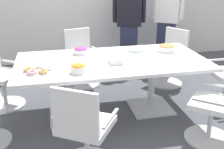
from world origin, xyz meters
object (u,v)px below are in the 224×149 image
at_px(snack_bowl_cookies, 166,48).
at_px(napkin_pile, 116,61).
at_px(office_chair_0, 217,109).
at_px(plate_stack, 135,50).
at_px(office_chair_2, 170,60).
at_px(office_chair_6, 84,133).
at_px(donut_platter, 38,70).
at_px(conference_table, 112,69).
at_px(office_chair_3, 82,61).
at_px(snack_bowl_chips_orange, 78,68).
at_px(snack_bowl_candy_mix, 81,51).
at_px(person_standing_1, 167,17).
at_px(person_standing_0, 129,22).

height_order(snack_bowl_cookies, napkin_pile, snack_bowl_cookies).
distance_m(office_chair_0, plate_stack, 1.39).
xyz_separation_m(office_chair_2, office_chair_6, (-1.65, -1.86, 0.00)).
xyz_separation_m(snack_bowl_cookies, donut_platter, (-1.73, -0.43, -0.03)).
bearing_deg(conference_table, snack_bowl_cookies, 14.18).
xyz_separation_m(office_chair_3, snack_bowl_chips_orange, (-0.19, -1.46, 0.40)).
bearing_deg(snack_bowl_candy_mix, snack_bowl_chips_orange, -98.57).
xyz_separation_m(person_standing_1, snack_bowl_chips_orange, (-1.90, -2.05, -0.15)).
distance_m(office_chair_6, donut_platter, 0.99).
height_order(office_chair_6, person_standing_1, person_standing_1).
distance_m(office_chair_3, plate_stack, 1.10).
bearing_deg(person_standing_0, office_chair_0, 108.89).
distance_m(snack_bowl_chips_orange, donut_platter, 0.47).
xyz_separation_m(snack_bowl_candy_mix, napkin_pile, (0.37, -0.50, -0.01)).
distance_m(office_chair_3, donut_platter, 1.50).
distance_m(person_standing_1, napkin_pile, 2.33).
relative_size(office_chair_0, plate_stack, 4.34).
height_order(snack_bowl_chips_orange, snack_bowl_cookies, snack_bowl_chips_orange).
height_order(snack_bowl_chips_orange, donut_platter, snack_bowl_chips_orange).
relative_size(person_standing_1, snack_bowl_cookies, 7.21).
relative_size(person_standing_0, snack_bowl_cookies, 6.86).
bearing_deg(conference_table, snack_bowl_candy_mix, 136.51).
bearing_deg(napkin_pile, person_standing_1, 52.18).
distance_m(snack_bowl_chips_orange, snack_bowl_cookies, 1.41).
relative_size(conference_table, snack_bowl_chips_orange, 13.49).
relative_size(office_chair_0, donut_platter, 2.80).
relative_size(office_chair_6, person_standing_1, 0.50).
xyz_separation_m(office_chair_0, snack_bowl_chips_orange, (-1.45, 0.53, 0.40)).
distance_m(office_chair_0, person_standing_1, 2.67).
distance_m(office_chair_0, snack_bowl_cookies, 1.18).
relative_size(office_chair_2, plate_stack, 4.34).
height_order(office_chair_3, napkin_pile, office_chair_3).
height_order(person_standing_1, napkin_pile, person_standing_1).
distance_m(office_chair_0, donut_platter, 2.04).
bearing_deg(office_chair_3, snack_bowl_candy_mix, 68.60).
bearing_deg(person_standing_0, snack_bowl_cookies, 107.37).
distance_m(snack_bowl_cookies, donut_platter, 1.79).
relative_size(office_chair_2, napkin_pile, 6.03).
relative_size(snack_bowl_chips_orange, plate_stack, 0.85).
height_order(person_standing_1, plate_stack, person_standing_1).
xyz_separation_m(conference_table, napkin_pile, (0.01, -0.16, 0.16)).
relative_size(conference_table, donut_platter, 7.37).
bearing_deg(office_chair_3, plate_stack, 115.69).
relative_size(office_chair_0, snack_bowl_candy_mix, 4.47).
relative_size(office_chair_0, office_chair_2, 1.00).
bearing_deg(person_standing_1, office_chair_6, 88.49).
distance_m(office_chair_0, snack_bowl_candy_mix, 1.87).
distance_m(donut_platter, plate_stack, 1.41).
relative_size(plate_stack, napkin_pile, 1.39).
bearing_deg(office_chair_2, office_chair_3, 48.85).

